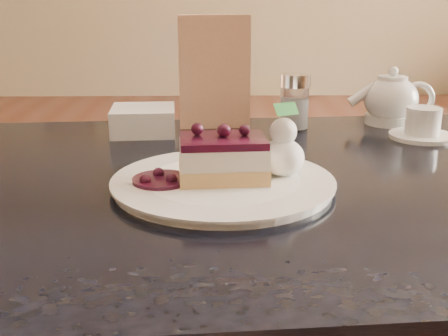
{
  "coord_description": "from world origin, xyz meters",
  "views": [
    {
      "loc": [
        0.01,
        -0.83,
        1.01
      ],
      "look_at": [
        0.02,
        -0.16,
        0.8
      ],
      "focal_mm": 45.0,
      "sensor_mm": 36.0,
      "label": 1
    }
  ],
  "objects_px": {
    "dessert_plate": "(223,183)",
    "tea_set": "(396,106)",
    "main_table": "(220,225)",
    "cheesecake_slice": "(223,159)"
  },
  "relations": [
    {
      "from": "main_table",
      "to": "tea_set",
      "type": "bearing_deg",
      "value": 37.56
    },
    {
      "from": "main_table",
      "to": "tea_set",
      "type": "distance_m",
      "value": 0.5
    },
    {
      "from": "main_table",
      "to": "dessert_plate",
      "type": "relative_size",
      "value": 4.15
    },
    {
      "from": "dessert_plate",
      "to": "tea_set",
      "type": "bearing_deg",
      "value": 46.03
    },
    {
      "from": "main_table",
      "to": "tea_set",
      "type": "xyz_separation_m",
      "value": [
        0.36,
        0.32,
        0.12
      ]
    },
    {
      "from": "dessert_plate",
      "to": "tea_set",
      "type": "xyz_separation_m",
      "value": [
        0.36,
        0.37,
        0.04
      ]
    },
    {
      "from": "main_table",
      "to": "cheesecake_slice",
      "type": "height_order",
      "value": "cheesecake_slice"
    },
    {
      "from": "cheesecake_slice",
      "to": "tea_set",
      "type": "xyz_separation_m",
      "value": [
        0.36,
        0.37,
        0.0
      ]
    },
    {
      "from": "main_table",
      "to": "dessert_plate",
      "type": "xyz_separation_m",
      "value": [
        0.0,
        -0.05,
        0.08
      ]
    },
    {
      "from": "main_table",
      "to": "dessert_plate",
      "type": "distance_m",
      "value": 0.1
    }
  ]
}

